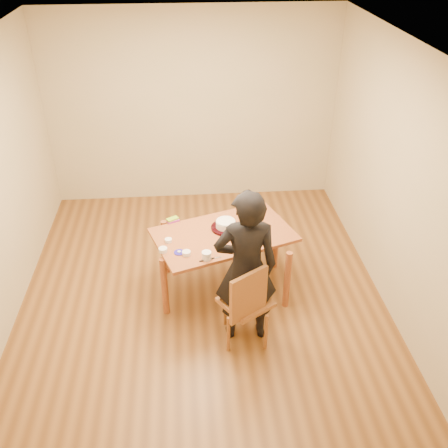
{
  "coord_description": "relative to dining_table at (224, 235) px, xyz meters",
  "views": [
    {
      "loc": [
        -0.12,
        -4.4,
        3.7
      ],
      "look_at": [
        0.25,
        -0.02,
        0.9
      ],
      "focal_mm": 40.0,
      "sensor_mm": 36.0,
      "label": 1
    }
  ],
  "objects": [
    {
      "name": "cake_plate",
      "position": [
        0.03,
        0.09,
        0.03
      ],
      "size": [
        0.32,
        0.32,
        0.02
      ],
      "primitive_type": "cylinder",
      "color": "#B00B26",
      "rests_on": "dining_table"
    },
    {
      "name": "frosting_lid",
      "position": [
        -0.48,
        -0.31,
        0.02
      ],
      "size": [
        0.11,
        0.11,
        0.01
      ],
      "primitive_type": "cylinder",
      "color": "#2218A0",
      "rests_on": "dining_table"
    },
    {
      "name": "frosting_tub",
      "position": [
        -0.21,
        -0.44,
        0.06
      ],
      "size": [
        0.09,
        0.09,
        0.08
      ],
      "primitive_type": "cylinder",
      "color": "white",
      "rests_on": "dining_table"
    },
    {
      "name": "frosting_dollop",
      "position": [
        -0.48,
        -0.31,
        0.04
      ],
      "size": [
        0.04,
        0.04,
        0.02
      ],
      "primitive_type": "ellipsoid",
      "color": "white",
      "rests_on": "frosting_lid"
    },
    {
      "name": "spatula",
      "position": [
        -0.2,
        -0.46,
        0.02
      ],
      "size": [
        0.16,
        0.06,
        0.01
      ],
      "primitive_type": "cube",
      "rotation": [
        0.0,
        0.0,
        0.29
      ],
      "color": "black",
      "rests_on": "dining_table"
    },
    {
      "name": "room_shell",
      "position": [
        -0.25,
        0.32,
        0.62
      ],
      "size": [
        4.0,
        4.5,
        2.7
      ],
      "color": "brown",
      "rests_on": "ground"
    },
    {
      "name": "candy_box_green",
      "position": [
        -0.55,
        0.29,
        0.05
      ],
      "size": [
        0.14,
        0.12,
        0.02
      ],
      "primitive_type": "cube",
      "rotation": [
        0.0,
        0.0,
        0.54
      ],
      "color": "green",
      "rests_on": "candy_box_pink"
    },
    {
      "name": "person",
      "position": [
        0.15,
        -0.73,
        0.1
      ],
      "size": [
        0.61,
        0.4,
        1.66
      ],
      "primitive_type": "imported",
      "rotation": [
        0.0,
        0.0,
        3.14
      ],
      "color": "black",
      "rests_on": "floor"
    },
    {
      "name": "candy_box_pink",
      "position": [
        -0.54,
        0.29,
        0.03
      ],
      "size": [
        0.15,
        0.12,
        0.02
      ],
      "primitive_type": "cube",
      "rotation": [
        0.0,
        0.0,
        0.41
      ],
      "color": "#CE3090",
      "rests_on": "dining_table"
    },
    {
      "name": "frosting_dome",
      "position": [
        0.03,
        0.09,
        0.12
      ],
      "size": [
        0.21,
        0.21,
        0.03
      ],
      "primitive_type": "ellipsoid",
      "color": "white",
      "rests_on": "cake"
    },
    {
      "name": "ramekin_multi",
      "position": [
        -0.64,
        -0.28,
        0.04
      ],
      "size": [
        0.09,
        0.09,
        0.04
      ],
      "primitive_type": "cylinder",
      "color": "white",
      "rests_on": "dining_table"
    },
    {
      "name": "ramekin_green",
      "position": [
        -0.4,
        -0.35,
        0.04
      ],
      "size": [
        0.09,
        0.09,
        0.04
      ],
      "primitive_type": "cylinder",
      "color": "white",
      "rests_on": "dining_table"
    },
    {
      "name": "ramekin_yellow",
      "position": [
        -0.59,
        -0.11,
        0.04
      ],
      "size": [
        0.07,
        0.07,
        0.04
      ],
      "primitive_type": "cylinder",
      "color": "white",
      "rests_on": "dining_table"
    },
    {
      "name": "cake",
      "position": [
        0.03,
        0.09,
        0.08
      ],
      "size": [
        0.21,
        0.21,
        0.07
      ],
      "primitive_type": "cylinder",
      "color": "white",
      "rests_on": "cake_plate"
    },
    {
      "name": "dining_chair",
      "position": [
        0.15,
        -0.78,
        -0.28
      ],
      "size": [
        0.59,
        0.59,
        0.04
      ],
      "primitive_type": "cube",
      "rotation": [
        0.0,
        0.0,
        0.57
      ],
      "color": "brown",
      "rests_on": "floor"
    },
    {
      "name": "dining_table",
      "position": [
        0.0,
        0.0,
        0.0
      ],
      "size": [
        1.64,
        1.28,
        0.04
      ],
      "primitive_type": "cube",
      "rotation": [
        0.0,
        0.0,
        0.33
      ],
      "color": "brown",
      "rests_on": "floor"
    }
  ]
}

